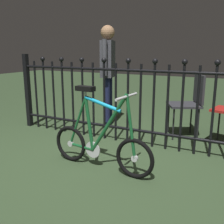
% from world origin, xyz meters
% --- Properties ---
extents(ground_plane, '(20.00, 20.00, 0.00)m').
position_xyz_m(ground_plane, '(0.00, 0.00, 0.00)').
color(ground_plane, '#32462A').
extents(iron_fence, '(3.67, 0.07, 1.17)m').
position_xyz_m(iron_fence, '(-0.07, 0.80, 0.59)').
color(iron_fence, black).
rests_on(iron_fence, ground).
extents(bicycle, '(1.21, 0.40, 0.87)m').
position_xyz_m(bicycle, '(0.04, -0.07, 0.30)').
color(bicycle, black).
rests_on(bicycle, ground).
extents(chair_charcoal, '(0.57, 0.57, 0.89)m').
position_xyz_m(chair_charcoal, '(0.65, 1.44, 0.54)').
color(chair_charcoal, black).
rests_on(chair_charcoal, ground).
extents(person_visitor, '(0.25, 0.46, 1.60)m').
position_xyz_m(person_visitor, '(-0.66, 1.41, 0.95)').
color(person_visitor, '#191E3F').
rests_on(person_visitor, ground).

